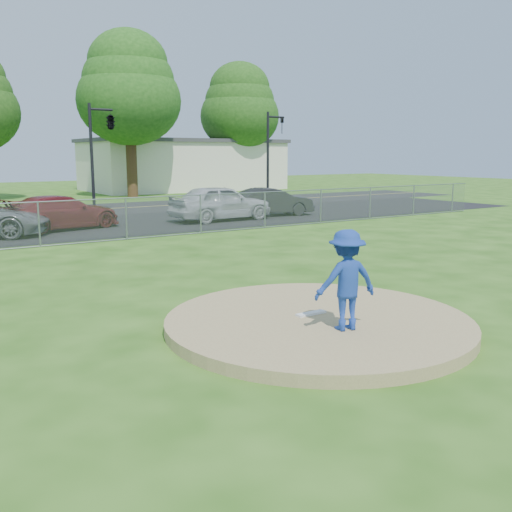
% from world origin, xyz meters
% --- Properties ---
extents(ground, '(120.00, 120.00, 0.00)m').
position_xyz_m(ground, '(0.00, 10.00, 0.00)').
color(ground, '#265312').
rests_on(ground, ground).
extents(pitchers_mound, '(5.40, 5.40, 0.20)m').
position_xyz_m(pitchers_mound, '(0.00, 0.00, 0.10)').
color(pitchers_mound, '#9B8455').
rests_on(pitchers_mound, ground).
extents(pitching_rubber, '(0.60, 0.15, 0.04)m').
position_xyz_m(pitching_rubber, '(0.00, 0.20, 0.22)').
color(pitching_rubber, white).
rests_on(pitching_rubber, pitchers_mound).
extents(chain_link_fence, '(40.00, 0.06, 1.50)m').
position_xyz_m(chain_link_fence, '(0.00, 12.00, 0.75)').
color(chain_link_fence, gray).
rests_on(chain_link_fence, ground).
extents(parking_lot, '(50.00, 8.00, 0.01)m').
position_xyz_m(parking_lot, '(0.00, 16.50, 0.01)').
color(parking_lot, black).
rests_on(parking_lot, ground).
extents(street, '(60.00, 7.00, 0.01)m').
position_xyz_m(street, '(0.00, 24.00, 0.00)').
color(street, black).
rests_on(street, ground).
extents(commercial_building, '(16.40, 9.40, 4.30)m').
position_xyz_m(commercial_building, '(16.00, 38.00, 2.16)').
color(commercial_building, beige).
rests_on(commercial_building, ground).
extents(tree_right, '(7.28, 7.28, 11.63)m').
position_xyz_m(tree_right, '(9.00, 32.00, 7.65)').
color(tree_right, '#3D2716').
rests_on(tree_right, ground).
extents(tree_far_right, '(6.72, 6.72, 10.74)m').
position_xyz_m(tree_far_right, '(20.00, 35.00, 7.06)').
color(tree_far_right, '#382214').
rests_on(tree_far_right, ground).
extents(traffic_signal_center, '(1.42, 2.48, 5.60)m').
position_xyz_m(traffic_signal_center, '(3.97, 22.00, 4.61)').
color(traffic_signal_center, black).
rests_on(traffic_signal_center, ground).
extents(traffic_signal_right, '(1.28, 0.20, 5.60)m').
position_xyz_m(traffic_signal_right, '(14.24, 22.00, 3.36)').
color(traffic_signal_right, black).
rests_on(traffic_signal_right, ground).
extents(pitcher, '(1.18, 0.84, 1.65)m').
position_xyz_m(pitcher, '(-0.07, -0.78, 1.03)').
color(pitcher, '#1B3A95').
rests_on(pitcher, pitchers_mound).
extents(parked_car_darkred, '(5.15, 3.10, 1.40)m').
position_xyz_m(parked_car_darkred, '(-0.20, 16.14, 0.71)').
color(parked_car_darkred, maroon).
rests_on(parked_car_darkred, parking_lot).
extents(parked_car_pearl, '(4.91, 2.14, 1.65)m').
position_xyz_m(parked_car_pearl, '(6.85, 15.42, 0.83)').
color(parked_car_pearl, silver).
rests_on(parked_car_pearl, parking_lot).
extents(parked_car_charcoal, '(4.37, 2.15, 1.38)m').
position_xyz_m(parked_car_charcoal, '(9.99, 15.84, 0.70)').
color(parked_car_charcoal, black).
rests_on(parked_car_charcoal, parking_lot).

